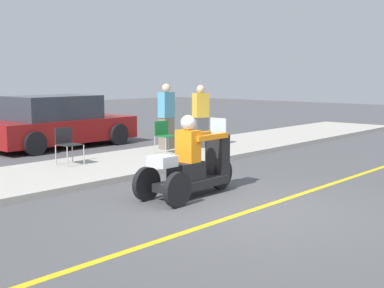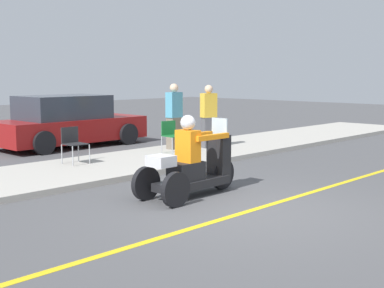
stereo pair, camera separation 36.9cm
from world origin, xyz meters
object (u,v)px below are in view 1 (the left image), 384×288
object	(u,v)px
folding_chair_curbside	(67,142)
parked_car_lot_far	(58,123)
spectator_by_tree	(201,117)
folding_chair_set_back	(165,134)
motorcycle_trike	(192,167)
spectator_near_curb	(166,118)

from	to	relation	value
folding_chair_curbside	parked_car_lot_far	distance (m)	3.83
spectator_by_tree	folding_chair_set_back	world-z (taller)	spectator_by_tree
motorcycle_trike	spectator_near_curb	bearing A→B (deg)	49.03
motorcycle_trike	spectator_by_tree	bearing A→B (deg)	38.85
motorcycle_trike	spectator_by_tree	xyz separation A→B (m)	(4.21, 3.39, 0.44)
folding_chair_curbside	folding_chair_set_back	world-z (taller)	same
spectator_near_curb	folding_chair_curbside	bearing A→B (deg)	-179.39
spectator_by_tree	parked_car_lot_far	world-z (taller)	spectator_by_tree
folding_chair_set_back	parked_car_lot_far	distance (m)	3.79
spectator_by_tree	spectator_near_curb	xyz separation A→B (m)	(-0.83, 0.50, 0.02)
spectator_by_tree	folding_chair_set_back	size ratio (longest dim) A/B	2.09
spectator_near_curb	folding_chair_curbside	world-z (taller)	spectator_near_curb
folding_chair_curbside	spectator_by_tree	bearing A→B (deg)	-6.46
motorcycle_trike	folding_chair_curbside	bearing A→B (deg)	87.97
motorcycle_trike	folding_chair_curbside	distance (m)	3.85
motorcycle_trike	parked_car_lot_far	world-z (taller)	parked_car_lot_far
motorcycle_trike	folding_chair_set_back	distance (m)	4.37
folding_chair_curbside	motorcycle_trike	bearing A→B (deg)	-92.03
spectator_by_tree	folding_chair_curbside	xyz separation A→B (m)	(-4.07, 0.46, -0.32)
spectator_by_tree	folding_chair_set_back	bearing A→B (deg)	-179.35
parked_car_lot_far	spectator_by_tree	bearing A→B (deg)	-61.09
folding_chair_curbside	folding_chair_set_back	xyz separation A→B (m)	(2.63, -0.48, 0.00)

